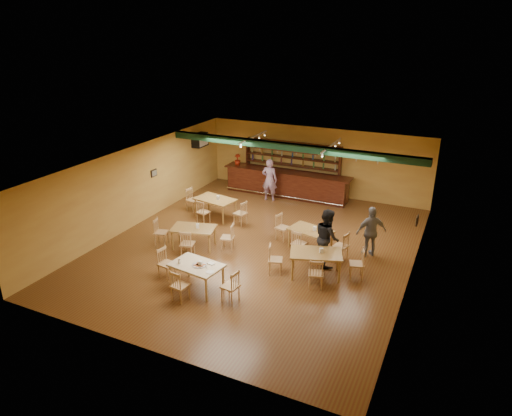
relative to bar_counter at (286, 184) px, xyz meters
The scene contains 23 objects.
floor 5.28m from the bar_counter, 78.80° to the right, with size 12.00×12.00×0.00m, color brown.
ceiling_beam 3.45m from the bar_counter, 66.55° to the right, with size 10.00×0.30×0.25m, color #10321D.
track_rail_left 3.05m from the bar_counter, 114.04° to the right, with size 0.05×2.50×0.05m, color silver.
track_rail_right 3.82m from the bar_counter, 35.88° to the right, with size 0.05×2.50×0.05m, color silver.
ac_unit 4.29m from the bar_counter, 165.89° to the right, with size 0.34×0.70×0.48m, color silver.
picture_left 5.84m from the bar_counter, 133.59° to the right, with size 0.04×0.34×0.28m, color black.
picture_right 7.67m from the bar_counter, 37.82° to the right, with size 0.04×0.34×0.28m, color black.
bar_counter is the anchor object (origin of this frame).
back_bar_hutch 0.85m from the bar_counter, 90.00° to the left, with size 4.44×0.40×2.28m, color #34100A.
poinsettia 2.55m from the bar_counter, behind, with size 0.28×0.28×0.50m, color #A7230F.
dining_table_a 3.85m from the bar_counter, 114.74° to the right, with size 1.55×0.93×0.78m, color olive.
dining_table_b 5.27m from the bar_counter, 59.50° to the right, with size 1.42×0.85×0.71m, color olive.
dining_table_c 6.18m from the bar_counter, 98.89° to the right, with size 1.45×0.87×0.72m, color olive.
dining_table_d 7.04m from the bar_counter, 61.16° to the right, with size 1.53×0.92×0.77m, color olive.
near_table 8.36m from the bar_counter, 86.13° to the right, with size 1.45×0.93×0.78m, color tan.
pizza_tray 8.37m from the bar_counter, 85.42° to the right, with size 0.40×0.40×0.01m, color silver.
parmesan_shaker 8.50m from the bar_counter, 89.34° to the right, with size 0.07×0.07×0.11m, color #EAE5C6.
napkin_stack 8.19m from the bar_counter, 83.50° to the right, with size 0.20×0.15×0.03m, color white.
pizza_server 8.33m from the bar_counter, 84.33° to the right, with size 0.32×0.09×0.00m, color silver.
side_plate 8.62m from the bar_counter, 82.45° to the right, with size 0.22×0.22×0.01m, color white.
patron_bar 1.01m from the bar_counter, 119.13° to the right, with size 0.67×0.44×1.84m, color purple.
patron_right_a 6.38m from the bar_counter, 56.95° to the right, with size 0.90×0.70×1.86m, color black.
patron_right_b 6.21m from the bar_counter, 42.19° to the right, with size 1.00×0.42×1.70m, color gray.
Camera 1 is at (5.98, -12.92, 7.09)m, focal length 32.40 mm.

